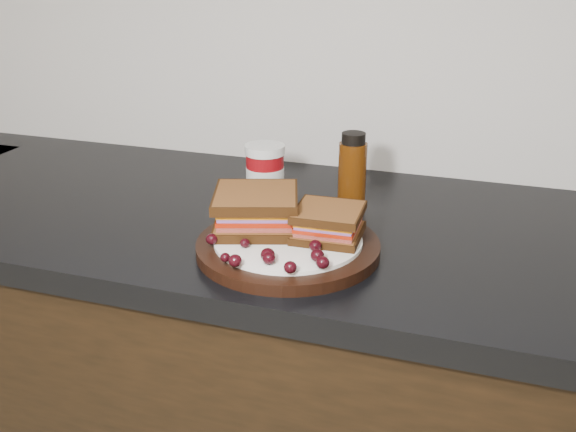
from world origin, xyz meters
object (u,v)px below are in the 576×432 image
plate (288,247)px  condiment_jar (265,173)px  oil_bottle (352,171)px  sandwich_left (256,210)px

plate → condiment_jar: condiment_jar is taller
condiment_jar → oil_bottle: bearing=5.9°
plate → oil_bottle: size_ratio=2.03×
condiment_jar → sandwich_left: bearing=-74.3°
sandwich_left → condiment_jar: condiment_jar is taller
plate → condiment_jar: bearing=119.1°
oil_bottle → plate: bearing=-103.2°
plate → sandwich_left: (-0.06, 0.02, 0.04)m
sandwich_left → condiment_jar: 0.18m
plate → sandwich_left: bearing=159.7°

